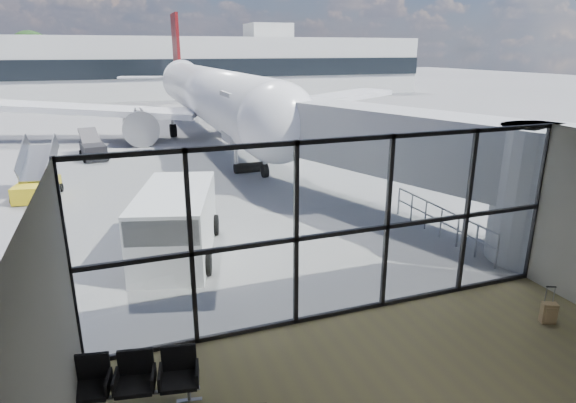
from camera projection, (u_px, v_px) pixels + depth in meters
ground at (164, 116)px, 47.96m from camera, size 220.00×220.00×0.00m
lounge_shell at (490, 316)px, 7.02m from camera, size 12.02×8.01×4.51m
glass_curtain_wall at (343, 231)px, 11.44m from camera, size 12.10×0.12×4.50m
jet_bridge at (375, 144)px, 19.22m from camera, size 8.00×16.50×4.33m
apron_railing at (441, 218)px, 16.86m from camera, size 0.06×5.46×1.11m
far_terminal at (140, 66)px, 66.18m from camera, size 80.00×12.20×11.00m
tree_5 at (31, 53)px, 69.96m from camera, size 6.27×6.27×9.03m
seating_row at (136, 376)px, 8.93m from camera, size 2.32×1.04×1.03m
suitcase at (549, 313)px, 11.63m from camera, size 0.40×0.35×0.94m
airliner at (207, 94)px, 37.59m from camera, size 33.77×39.03×10.06m
service_van at (175, 223)px, 15.25m from camera, size 3.40×5.32×2.14m
belt_loader at (93, 150)px, 29.24m from camera, size 1.76×3.67×1.62m
mobile_stairs at (37, 187)px, 21.50m from camera, size 1.98×3.19×2.11m
traffic_cone_a at (194, 187)px, 22.30m from camera, size 0.43×0.43×0.61m
traffic_cone_b at (176, 202)px, 20.08m from camera, size 0.39×0.39×0.56m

